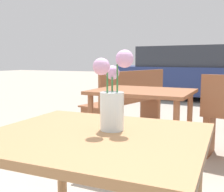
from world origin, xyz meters
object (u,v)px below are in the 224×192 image
(table_front, at_px, (95,162))
(bench_far, at_px, (130,100))
(parked_car, at_px, (190,74))
(table_back, at_px, (142,102))
(flower_vase, at_px, (112,100))

(table_front, relative_size, bench_far, 0.57)
(parked_car, bearing_deg, bench_far, -89.98)
(table_back, bearing_deg, table_front, -76.34)
(table_front, distance_m, table_back, 1.52)
(table_front, bearing_deg, parked_car, 98.09)
(bench_far, bearing_deg, table_front, -69.84)
(table_front, distance_m, bench_far, 2.70)
(table_back, bearing_deg, parked_car, 96.43)
(bench_far, xyz_separation_m, parked_car, (-0.00, 4.02, 0.18))
(table_back, distance_m, parked_car, 5.10)
(table_back, bearing_deg, flower_vase, -74.20)
(bench_far, xyz_separation_m, table_back, (0.57, -1.05, 0.15))
(table_front, relative_size, parked_car, 0.19)
(table_front, relative_size, flower_vase, 2.71)
(bench_far, height_order, table_back, bench_far)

